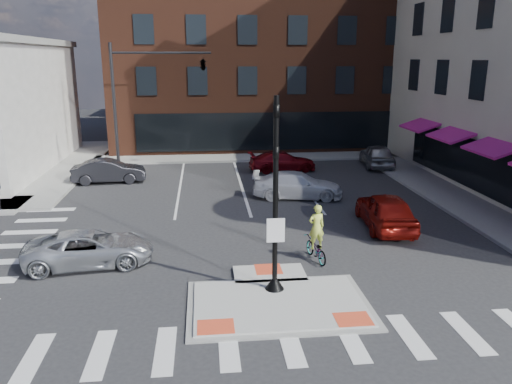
{
  "coord_description": "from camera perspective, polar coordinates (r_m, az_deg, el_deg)",
  "views": [
    {
      "loc": [
        -2.09,
        -13.76,
        7.14
      ],
      "look_at": [
        -0.09,
        5.11,
        2.0
      ],
      "focal_mm": 35.0,
      "sensor_mm": 36.0,
      "label": 1
    }
  ],
  "objects": [
    {
      "name": "mast_arm_signal",
      "position": [
        31.81,
        -8.78,
        13.3
      ],
      "size": [
        6.1,
        2.24,
        8.0
      ],
      "color": "black",
      "rests_on": "ground"
    },
    {
      "name": "sidewalk_e",
      "position": [
        27.94,
        21.66,
        -0.59
      ],
      "size": [
        3.0,
        24.0,
        0.15
      ],
      "primitive_type": "cube",
      "color": "gray",
      "rests_on": "ground"
    },
    {
      "name": "signal_pole",
      "position": [
        15.09,
        2.22,
        -3.34
      ],
      "size": [
        0.6,
        0.6,
        5.98
      ],
      "color": "black",
      "rests_on": "refuge_island"
    },
    {
      "name": "silver_suv",
      "position": [
        18.67,
        -18.48,
        -6.12
      ],
      "size": [
        4.64,
        2.56,
        1.23
      ],
      "primitive_type": "imported",
      "rotation": [
        0.0,
        0.0,
        1.69
      ],
      "color": "silver",
      "rests_on": "ground"
    },
    {
      "name": "bg_car_red",
      "position": [
        32.33,
        3.03,
        3.51
      ],
      "size": [
        4.45,
        2.1,
        1.25
      ],
      "primitive_type": "imported",
      "rotation": [
        0.0,
        0.0,
        1.65
      ],
      "color": "maroon",
      "rests_on": "ground"
    },
    {
      "name": "building_n",
      "position": [
        46.04,
        0.31,
        15.98
      ],
      "size": [
        24.4,
        18.4,
        15.5
      ],
      "color": "#4E2618",
      "rests_on": "ground"
    },
    {
      "name": "bg_car_dark",
      "position": [
        30.51,
        -16.47,
        2.32
      ],
      "size": [
        4.3,
        1.8,
        1.38
      ],
      "primitive_type": "imported",
      "rotation": [
        0.0,
        0.0,
        1.65
      ],
      "color": "#232328",
      "rests_on": "ground"
    },
    {
      "name": "building_far_right",
      "position": [
        68.67,
        3.34,
        14.18
      ],
      "size": [
        12.0,
        12.0,
        12.0
      ],
      "primitive_type": "cube",
      "color": "brown",
      "rests_on": "ground"
    },
    {
      "name": "building_far_left",
      "position": [
        65.83,
        -7.92,
        13.15
      ],
      "size": [
        10.0,
        12.0,
        10.0
      ],
      "primitive_type": "cube",
      "color": "slate",
      "rests_on": "ground"
    },
    {
      "name": "red_sedan",
      "position": [
        22.14,
        14.58,
        -2.04
      ],
      "size": [
        2.21,
        4.71,
        1.56
      ],
      "primitive_type": "imported",
      "rotation": [
        0.0,
        0.0,
        3.06
      ],
      "color": "maroon",
      "rests_on": "ground"
    },
    {
      "name": "refuge_island",
      "position": [
        15.4,
        2.48,
        -12.28
      ],
      "size": [
        5.4,
        4.65,
        0.13
      ],
      "color": "gray",
      "rests_on": "ground"
    },
    {
      "name": "ground",
      "position": [
        15.65,
        2.34,
        -12.01
      ],
      "size": [
        120.0,
        120.0,
        0.0
      ],
      "primitive_type": "plane",
      "color": "#28282B",
      "rests_on": "ground"
    },
    {
      "name": "white_pickup",
      "position": [
        26.14,
        4.76,
        0.79
      ],
      "size": [
        4.92,
        2.62,
        1.36
      ],
      "primitive_type": "imported",
      "rotation": [
        0.0,
        0.0,
        1.41
      ],
      "color": "white",
      "rests_on": "ground"
    },
    {
      "name": "sidewalk_n",
      "position": [
        36.81,
        2.01,
        4.08
      ],
      "size": [
        26.0,
        3.0,
        0.15
      ],
      "primitive_type": "cube",
      "color": "gray",
      "rests_on": "ground"
    },
    {
      "name": "bg_car_silver",
      "position": [
        34.58,
        13.67,
        4.1
      ],
      "size": [
        2.42,
        4.7,
        1.53
      ],
      "primitive_type": "imported",
      "rotation": [
        0.0,
        0.0,
        3.0
      ],
      "color": "#9DA0A4",
      "rests_on": "ground"
    },
    {
      "name": "cyclist",
      "position": [
        18.2,
        6.87,
        -5.66
      ],
      "size": [
        0.89,
        1.72,
        2.1
      ],
      "rotation": [
        0.0,
        0.0,
        3.34
      ],
      "color": "#3F3F44",
      "rests_on": "ground"
    }
  ]
}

